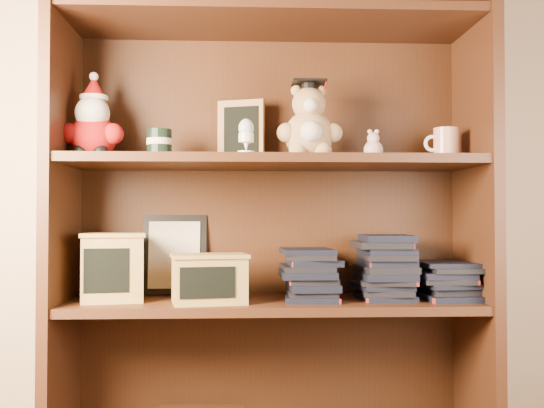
{
  "coord_description": "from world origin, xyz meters",
  "views": [
    {
      "loc": [
        -0.27,
        -0.49,
        0.78
      ],
      "look_at": [
        -0.19,
        1.3,
        0.82
      ],
      "focal_mm": 42.0,
      "sensor_mm": 36.0,
      "label": 1
    }
  ],
  "objects_px": {
    "teacher_mug": "(445,144)",
    "grad_teddy_bear": "(309,128)",
    "bookcase": "(270,219)",
    "treats_box": "(113,266)"
  },
  "relations": [
    {
      "from": "teacher_mug",
      "to": "grad_teddy_bear",
      "type": "bearing_deg",
      "value": -179.01
    },
    {
      "from": "bookcase",
      "to": "grad_teddy_bear",
      "type": "bearing_deg",
      "value": -28.08
    },
    {
      "from": "grad_teddy_bear",
      "to": "treats_box",
      "type": "relative_size",
      "value": 1.13
    },
    {
      "from": "bookcase",
      "to": "treats_box",
      "type": "height_order",
      "value": "bookcase"
    },
    {
      "from": "teacher_mug",
      "to": "treats_box",
      "type": "distance_m",
      "value": 1.0
    },
    {
      "from": "bookcase",
      "to": "treats_box",
      "type": "relative_size",
      "value": 7.98
    },
    {
      "from": "grad_teddy_bear",
      "to": "teacher_mug",
      "type": "height_order",
      "value": "grad_teddy_bear"
    },
    {
      "from": "teacher_mug",
      "to": "treats_box",
      "type": "xyz_separation_m",
      "value": [
        -0.94,
        -0.0,
        -0.35
      ]
    },
    {
      "from": "teacher_mug",
      "to": "bookcase",
      "type": "bearing_deg",
      "value": 174.23
    },
    {
      "from": "grad_teddy_bear",
      "to": "treats_box",
      "type": "distance_m",
      "value": 0.67
    }
  ]
}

